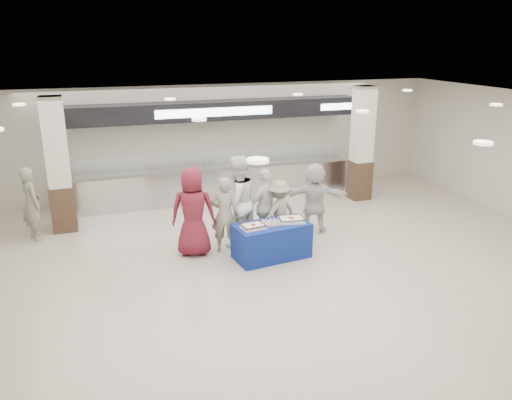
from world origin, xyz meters
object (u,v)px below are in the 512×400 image
object	(u,v)px
soldier_a	(225,215)
civilian_white	(315,198)
sheet_cake_left	(253,226)
chef_short	(266,206)
soldier_b	(278,213)
civilian_maroon	(193,211)
soldier_bg	(31,204)
chef_tall	(237,202)
sheet_cake_right	(291,219)
display_table	(272,241)
cupcake_tray	(271,223)

from	to	relation	value
soldier_a	civilian_white	xyz separation A→B (m)	(2.32, 0.47, 0.01)
sheet_cake_left	chef_short	world-z (taller)	chef_short
soldier_b	civilian_maroon	bearing A→B (deg)	-24.96
civilian_white	soldier_bg	xyz separation A→B (m)	(-6.30, 1.58, 0.01)
soldier_a	chef_tall	size ratio (longest dim) A/B	0.82
sheet_cake_right	chef_short	xyz separation A→B (m)	(-0.29, 0.79, 0.06)
soldier_b	soldier_a	bearing A→B (deg)	-23.17
sheet_cake_left	chef_short	xyz separation A→B (m)	(0.60, 0.91, 0.06)
civilian_white	soldier_bg	world-z (taller)	soldier_bg
sheet_cake_right	soldier_bg	bearing A→B (deg)	153.06
display_table	chef_short	distance (m)	0.96
chef_short	sheet_cake_left	bearing A→B (deg)	32.70
display_table	soldier_bg	distance (m)	5.55
soldier_a	soldier_bg	bearing A→B (deg)	-7.08
soldier_a	soldier_bg	distance (m)	4.48
soldier_a	soldier_b	xyz separation A→B (m)	(1.23, 0.00, -0.09)
chef_tall	civilian_maroon	bearing A→B (deg)	-9.33
cupcake_tray	chef_short	size ratio (longest dim) A/B	0.26
cupcake_tray	chef_tall	world-z (taller)	chef_tall
display_table	soldier_a	world-z (taller)	soldier_a
soldier_b	civilian_white	world-z (taller)	civilian_white
sheet_cake_right	cupcake_tray	size ratio (longest dim) A/B	1.26
sheet_cake_right	soldier_a	distance (m)	1.42
soldier_a	chef_short	distance (m)	1.00
display_table	cupcake_tray	distance (m)	0.41
sheet_cake_left	civilian_maroon	bearing A→B (deg)	142.89
soldier_a	civilian_white	world-z (taller)	civilian_white
sheet_cake_left	sheet_cake_right	bearing A→B (deg)	7.66
display_table	civilian_white	distance (m)	1.90
cupcake_tray	chef_tall	bearing A→B (deg)	117.79
sheet_cake_left	civilian_white	bearing A→B (deg)	32.22
sheet_cake_right	civilian_white	size ratio (longest dim) A/B	0.34
soldier_a	soldier_b	size ratio (longest dim) A/B	1.13
sheet_cake_left	cupcake_tray	world-z (taller)	sheet_cake_left
chef_tall	chef_short	xyz separation A→B (m)	(0.64, -0.06, -0.16)
display_table	sheet_cake_right	bearing A→B (deg)	-5.54
sheet_cake_left	cupcake_tray	size ratio (longest dim) A/B	1.11
civilian_white	cupcake_tray	bearing A→B (deg)	60.02
chef_tall	soldier_b	xyz separation A→B (m)	(0.88, -0.23, -0.28)
soldier_bg	cupcake_tray	bearing A→B (deg)	-144.21
chef_short	civilian_maroon	bearing A→B (deg)	-20.41
civilian_maroon	soldier_a	bearing A→B (deg)	-169.32
sheet_cake_right	soldier_a	size ratio (longest dim) A/B	0.34
sheet_cake_right	soldier_b	bearing A→B (deg)	94.65
display_table	chef_tall	distance (m)	1.19
cupcake_tray	chef_short	xyz separation A→B (m)	(0.18, 0.82, 0.08)
sheet_cake_right	chef_short	bearing A→B (deg)	110.01
chef_tall	civilian_white	bearing A→B (deg)	167.78
soldier_bg	display_table	bearing A→B (deg)	-143.99
sheet_cake_right	soldier_b	size ratio (longest dim) A/B	0.38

